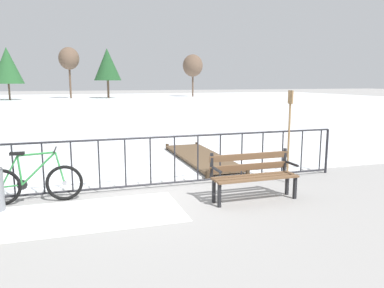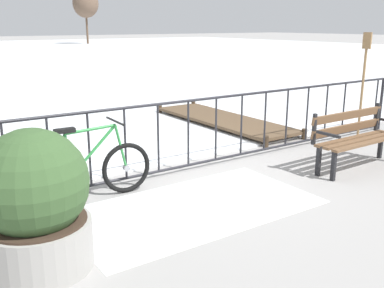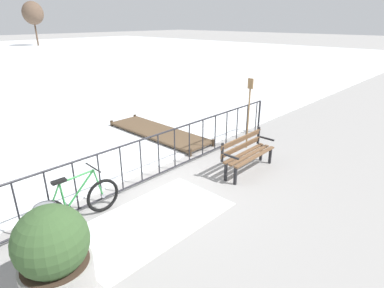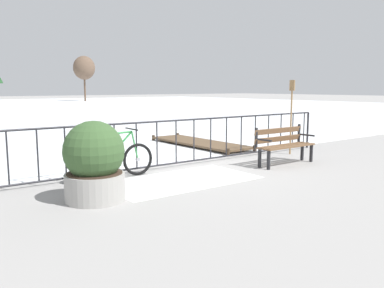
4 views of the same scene
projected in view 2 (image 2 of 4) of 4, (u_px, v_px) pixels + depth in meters
The scene contains 10 objects.
ground_plane at pixel (202, 167), 6.78m from camera, with size 160.00×160.00×0.00m, color gray.
snow_patch at pixel (194, 207), 5.29m from camera, with size 2.97×1.61×0.01m, color white.
railing_fence at pixel (202, 132), 6.63m from camera, with size 9.06×0.06×1.07m.
bicycle_near_railing at pixel (86, 172), 5.41m from camera, with size 1.71×0.52×0.97m.
park_bench at pixel (355, 134), 6.67m from camera, with size 1.60×0.50×0.89m.
planter_with_shrub at pixel (35, 203), 3.84m from camera, with size 0.96×0.96×1.28m.
trash_bin at pixel (42, 188), 4.88m from camera, with size 0.35×0.35×0.73m.
oar_upright at pixel (363, 81), 7.83m from camera, with size 0.04×0.16×1.98m.
wooden_dock at pixel (223, 119), 9.61m from camera, with size 1.10×3.82×0.20m.
tree_west_mid at pixel (86, 4), 47.19m from camera, with size 2.71×2.71×5.72m.
Camera 2 is at (-3.76, -5.24, 2.12)m, focal length 41.51 mm.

